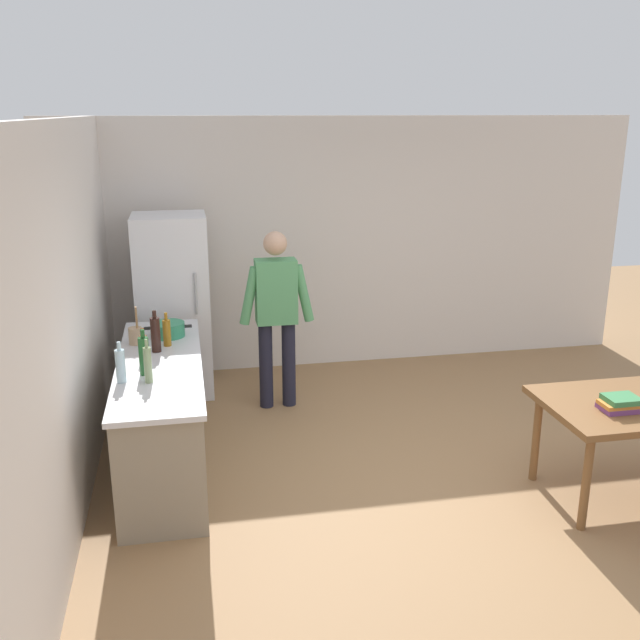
{
  "coord_description": "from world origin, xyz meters",
  "views": [
    {
      "loc": [
        -1.76,
        -4.47,
        2.75
      ],
      "look_at": [
        -0.7,
        1.0,
        1.1
      ],
      "focal_mm": 39.75,
      "sensor_mm": 36.0,
      "label": 1
    }
  ],
  "objects_px": {
    "person": "(276,308)",
    "bottle_vinegar_tall": "(148,364)",
    "bottle_wine_green": "(144,355)",
    "refrigerator": "(173,306)",
    "cooking_pot": "(168,329)",
    "book_stack": "(620,404)",
    "dining_table": "(640,411)",
    "utensil_jar": "(135,335)",
    "bottle_water_clear": "(120,365)",
    "bottle_oil_amber": "(167,332)",
    "bottle_beer_brown": "(144,347)",
    "bottle_wine_dark": "(156,334)"
  },
  "relations": [
    {
      "from": "book_stack",
      "to": "refrigerator",
      "type": "bearing_deg",
      "value": 137.19
    },
    {
      "from": "cooking_pot",
      "to": "bottle_vinegar_tall",
      "type": "relative_size",
      "value": 1.25
    },
    {
      "from": "dining_table",
      "to": "bottle_wine_dark",
      "type": "distance_m",
      "value": 3.69
    },
    {
      "from": "person",
      "to": "book_stack",
      "type": "relative_size",
      "value": 6.29
    },
    {
      "from": "bottle_beer_brown",
      "to": "bottle_wine_green",
      "type": "relative_size",
      "value": 0.76
    },
    {
      "from": "bottle_wine_dark",
      "to": "person",
      "type": "bearing_deg",
      "value": 37.3
    },
    {
      "from": "cooking_pot",
      "to": "bottle_vinegar_tall",
      "type": "bearing_deg",
      "value": -96.6
    },
    {
      "from": "cooking_pot",
      "to": "bottle_water_clear",
      "type": "height_order",
      "value": "bottle_water_clear"
    },
    {
      "from": "book_stack",
      "to": "dining_table",
      "type": "bearing_deg",
      "value": 25.15
    },
    {
      "from": "bottle_wine_green",
      "to": "bottle_vinegar_tall",
      "type": "distance_m",
      "value": 0.17
    },
    {
      "from": "bottle_vinegar_tall",
      "to": "book_stack",
      "type": "distance_m",
      "value": 3.3
    },
    {
      "from": "dining_table",
      "to": "cooking_pot",
      "type": "xyz_separation_m",
      "value": [
        -3.34,
        1.72,
        0.29
      ]
    },
    {
      "from": "cooking_pot",
      "to": "bottle_water_clear",
      "type": "distance_m",
      "value": 1.07
    },
    {
      "from": "bottle_wine_dark",
      "to": "book_stack",
      "type": "height_order",
      "value": "bottle_wine_dark"
    },
    {
      "from": "bottle_water_clear",
      "to": "refrigerator",
      "type": "bearing_deg",
      "value": 80.08
    },
    {
      "from": "bottle_wine_green",
      "to": "cooking_pot",
      "type": "bearing_deg",
      "value": 80.13
    },
    {
      "from": "refrigerator",
      "to": "dining_table",
      "type": "xyz_separation_m",
      "value": [
        3.3,
        -2.7,
        -0.23
      ]
    },
    {
      "from": "bottle_oil_amber",
      "to": "bottle_vinegar_tall",
      "type": "height_order",
      "value": "bottle_vinegar_tall"
    },
    {
      "from": "dining_table",
      "to": "bottle_vinegar_tall",
      "type": "bearing_deg",
      "value": 169.28
    },
    {
      "from": "person",
      "to": "refrigerator",
      "type": "bearing_deg",
      "value": 149.77
    },
    {
      "from": "person",
      "to": "bottle_vinegar_tall",
      "type": "height_order",
      "value": "person"
    },
    {
      "from": "book_stack",
      "to": "bottle_water_clear",
      "type": "bearing_deg",
      "value": 166.42
    },
    {
      "from": "refrigerator",
      "to": "cooking_pot",
      "type": "relative_size",
      "value": 4.5
    },
    {
      "from": "refrigerator",
      "to": "bottle_wine_green",
      "type": "height_order",
      "value": "refrigerator"
    },
    {
      "from": "bottle_wine_green",
      "to": "book_stack",
      "type": "distance_m",
      "value": 3.38
    },
    {
      "from": "bottle_oil_amber",
      "to": "bottle_beer_brown",
      "type": "relative_size",
      "value": 1.08
    },
    {
      "from": "bottle_oil_amber",
      "to": "bottle_water_clear",
      "type": "bearing_deg",
      "value": -112.13
    },
    {
      "from": "dining_table",
      "to": "cooking_pot",
      "type": "bearing_deg",
      "value": 152.74
    },
    {
      "from": "bottle_vinegar_tall",
      "to": "bottle_wine_green",
      "type": "bearing_deg",
      "value": 100.6
    },
    {
      "from": "utensil_jar",
      "to": "bottle_wine_dark",
      "type": "relative_size",
      "value": 0.94
    },
    {
      "from": "cooking_pot",
      "to": "bottle_oil_amber",
      "type": "relative_size",
      "value": 1.43
    },
    {
      "from": "refrigerator",
      "to": "utensil_jar",
      "type": "relative_size",
      "value": 5.62
    },
    {
      "from": "refrigerator",
      "to": "dining_table",
      "type": "relative_size",
      "value": 1.29
    },
    {
      "from": "bottle_wine_green",
      "to": "bottle_water_clear",
      "type": "bearing_deg",
      "value": -141.33
    },
    {
      "from": "cooking_pot",
      "to": "bottle_oil_amber",
      "type": "bearing_deg",
      "value": -90.84
    },
    {
      "from": "person",
      "to": "bottle_vinegar_tall",
      "type": "relative_size",
      "value": 5.31
    },
    {
      "from": "person",
      "to": "bottle_wine_green",
      "type": "distance_m",
      "value": 1.75
    },
    {
      "from": "dining_table",
      "to": "book_stack",
      "type": "bearing_deg",
      "value": -154.85
    },
    {
      "from": "bottle_beer_brown",
      "to": "bottle_oil_amber",
      "type": "bearing_deg",
      "value": 62.57
    },
    {
      "from": "dining_table",
      "to": "utensil_jar",
      "type": "relative_size",
      "value": 4.37
    },
    {
      "from": "cooking_pot",
      "to": "utensil_jar",
      "type": "xyz_separation_m",
      "value": [
        -0.26,
        -0.16,
        0.02
      ]
    },
    {
      "from": "bottle_vinegar_tall",
      "to": "book_stack",
      "type": "xyz_separation_m",
      "value": [
        3.2,
        -0.78,
        -0.23
      ]
    },
    {
      "from": "bottle_beer_brown",
      "to": "bottle_wine_green",
      "type": "bearing_deg",
      "value": -86.43
    },
    {
      "from": "bottle_wine_green",
      "to": "bottle_wine_dark",
      "type": "relative_size",
      "value": 1.0
    },
    {
      "from": "person",
      "to": "bottle_wine_green",
      "type": "bearing_deg",
      "value": -130.86
    },
    {
      "from": "refrigerator",
      "to": "cooking_pot",
      "type": "height_order",
      "value": "refrigerator"
    },
    {
      "from": "bottle_oil_amber",
      "to": "book_stack",
      "type": "relative_size",
      "value": 1.04
    },
    {
      "from": "person",
      "to": "bottle_beer_brown",
      "type": "height_order",
      "value": "person"
    },
    {
      "from": "utensil_jar",
      "to": "bottle_wine_green",
      "type": "xyz_separation_m",
      "value": [
        0.1,
        -0.73,
        0.07
      ]
    },
    {
      "from": "refrigerator",
      "to": "bottle_oil_amber",
      "type": "distance_m",
      "value": 1.24
    }
  ]
}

